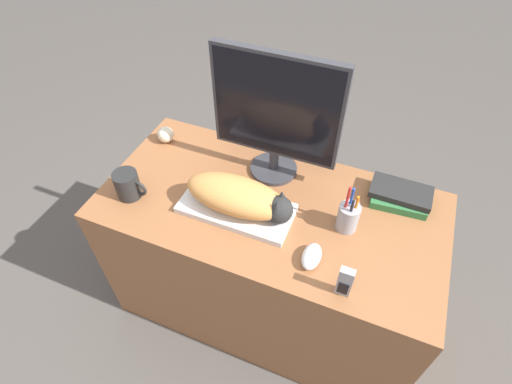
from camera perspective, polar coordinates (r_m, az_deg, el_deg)
ground_plane at (r=1.93m, az=-2.18°, el=-22.68°), size 12.00×12.00×0.00m
desk at (r=1.75m, az=1.73°, el=-9.55°), size 1.27×0.63×0.71m
keyboard at (r=1.44m, az=-2.80°, el=-2.36°), size 0.41×0.19×0.02m
cat at (r=1.38m, az=-2.11°, el=-0.74°), size 0.40×0.16×0.12m
monitor at (r=1.42m, az=2.86°, el=11.27°), size 0.47×0.19×0.50m
computer_mouse at (r=1.31m, az=7.94°, el=-9.09°), size 0.06×0.11×0.04m
coffee_mug at (r=1.53m, az=-17.81°, el=0.98°), size 0.13×0.09×0.11m
pen_cup at (r=1.39m, az=13.02°, el=-3.45°), size 0.07×0.07×0.20m
baseball at (r=1.75m, az=-12.79°, el=8.00°), size 0.07×0.07×0.07m
phone at (r=1.24m, az=12.56°, el=-12.44°), size 0.04×0.03×0.12m
book_stack at (r=1.55m, az=19.89°, el=-0.43°), size 0.22×0.16×0.06m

